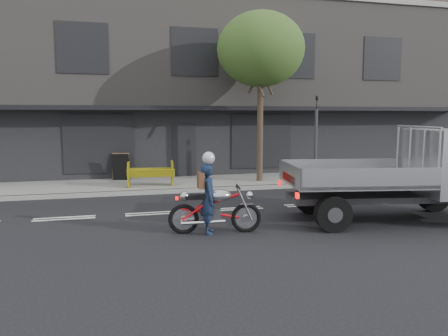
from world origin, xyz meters
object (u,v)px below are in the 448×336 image
traffic_light_pole (316,144)px  flatbed_ute (436,166)px  street_tree (261,50)px  motorcycle (215,209)px  rider (209,199)px  sandwich_board (121,167)px  construction_barrier (151,174)px

traffic_light_pole → flatbed_ute: traffic_light_pole is taller
flatbed_ute → street_tree: bearing=120.2°
motorcycle → rider: size_ratio=1.33×
motorcycle → sandwich_board: (-1.97, 8.07, 0.11)m
flatbed_ute → sandwich_board: size_ratio=5.25×
flatbed_ute → sandwich_board: flatbed_ute is taller
traffic_light_pole → rider: bearing=-134.0°
motorcycle → traffic_light_pole: bearing=56.3°
flatbed_ute → construction_barrier: (-6.89, 6.26, -0.80)m
rider → sandwich_board: rider is taller
rider → flatbed_ute: 6.13m
street_tree → flatbed_ute: 8.19m
rider → construction_barrier: bearing=16.9°
traffic_light_pole → sandwich_board: bearing=162.5°
motorcycle → flatbed_ute: flatbed_ute is taller
traffic_light_pole → construction_barrier: bearing=176.9°
street_tree → traffic_light_pole: (2.00, -0.85, -3.63)m
motorcycle → flatbed_ute: (5.94, -0.16, 0.85)m
traffic_light_pole → flatbed_ute: bearing=-84.7°
street_tree → sandwich_board: bearing=164.7°
flatbed_ute → construction_barrier: bearing=147.3°
flatbed_ute → sandwich_board: bearing=143.4°
motorcycle → sandwich_board: sandwich_board is taller
rider → sandwich_board: (-1.82, 8.07, -0.13)m
street_tree → rider: size_ratio=4.09×
street_tree → rider: (-3.55, -6.60, -4.45)m
traffic_light_pole → rider: traffic_light_pole is taller
motorcycle → flatbed_ute: size_ratio=0.38×
street_tree → traffic_light_pole: 4.23m
rider → construction_barrier: 6.15m
flatbed_ute → sandwich_board: 11.45m
rider → sandwich_board: 8.27m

